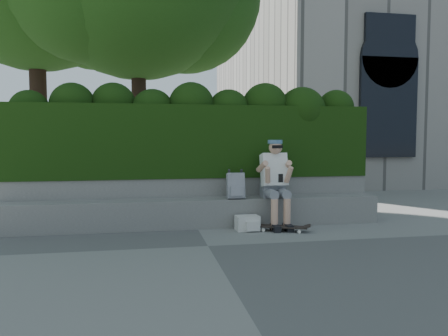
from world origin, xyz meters
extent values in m
plane|color=slate|center=(0.00, 0.00, 0.00)|extent=(80.00, 80.00, 0.00)
cube|color=gray|center=(0.00, 1.25, 0.23)|extent=(6.00, 0.45, 0.45)
cube|color=gray|center=(0.00, 1.73, 0.38)|extent=(6.00, 0.50, 0.75)
cube|color=black|center=(0.00, 1.95, 1.35)|extent=(6.00, 1.00, 1.20)
cylinder|color=black|center=(-0.89, 4.53, 1.54)|extent=(0.33, 0.33, 3.08)
cylinder|color=black|center=(-3.22, 5.37, 1.59)|extent=(0.38, 0.38, 3.19)
cube|color=slate|center=(1.24, 1.20, 0.56)|extent=(0.36, 0.26, 0.22)
cube|color=white|center=(1.24, 1.13, 0.90)|extent=(0.40, 0.32, 0.55)
sphere|color=tan|center=(1.24, 1.06, 1.26)|extent=(0.21, 0.21, 0.21)
cylinder|color=slate|center=(1.24, 1.08, 1.35)|extent=(0.23, 0.23, 0.06)
cube|color=black|center=(1.24, 0.78, 0.80)|extent=(0.07, 0.02, 0.13)
cylinder|color=tan|center=(1.14, 0.76, 0.24)|extent=(0.11, 0.11, 0.47)
cylinder|color=tan|center=(1.34, 0.76, 0.24)|extent=(0.11, 0.11, 0.47)
cube|color=black|center=(1.14, 0.70, 0.05)|extent=(0.10, 0.26, 0.10)
cube|color=black|center=(1.34, 0.70, 0.05)|extent=(0.10, 0.26, 0.10)
cube|color=black|center=(1.23, 0.68, 0.07)|extent=(0.78, 0.47, 0.02)
cylinder|color=silver|center=(0.95, 0.71, 0.03)|extent=(0.06, 0.05, 0.05)
cylinder|color=silver|center=(1.01, 0.86, 0.03)|extent=(0.06, 0.05, 0.05)
cylinder|color=silver|center=(1.44, 0.50, 0.03)|extent=(0.06, 0.05, 0.05)
cylinder|color=silver|center=(1.51, 0.65, 0.03)|extent=(0.06, 0.05, 0.05)
cube|color=#ADACB1|center=(0.62, 1.15, 0.65)|extent=(0.28, 0.16, 0.40)
cube|color=silver|center=(0.74, 0.85, 0.11)|extent=(0.36, 0.26, 0.23)
camera|label=1|loc=(-0.82, -5.56, 1.42)|focal=35.00mm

